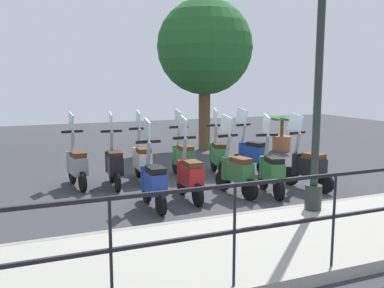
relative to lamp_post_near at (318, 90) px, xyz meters
The scene contains 17 objects.
ground_plane 3.20m from the lamp_post_near, 12.50° to the left, with size 28.00×28.00×0.00m, color #38383D.
promenade_walkway 2.18m from the lamp_post_near, 144.76° to the left, with size 2.20×20.00×0.15m.
fence_railing 2.21m from the lamp_post_near, 163.53° to the left, with size 0.04×16.03×1.07m.
lamp_post_near is the anchor object (origin of this frame).
tree_distant 7.00m from the lamp_post_near, ahead, with size 2.92×2.92×4.65m.
potted_palm 6.79m from the lamp_post_near, 29.66° to the right, with size 1.06×0.66×1.05m.
scooter_near_0 2.43m from the lamp_post_near, 34.33° to the right, with size 1.20×0.54×1.54m.
scooter_near_1 2.16m from the lamp_post_near, ahead, with size 1.22×0.49×1.54m.
scooter_near_2 2.35m from the lamp_post_near, 16.46° to the left, with size 1.22×0.48×1.54m.
scooter_near_3 2.74m from the lamp_post_near, 40.14° to the left, with size 1.23×0.44×1.54m.
scooter_near_4 3.09m from the lamp_post_near, 56.21° to the left, with size 1.23×0.44×1.54m.
scooter_far_0 3.72m from the lamp_post_near, 13.11° to the right, with size 1.20×0.54×1.54m.
scooter_far_1 3.77m from the lamp_post_near, ahead, with size 1.22×0.50×1.54m.
scooter_far_2 3.88m from the lamp_post_near, 14.93° to the left, with size 1.23×0.44×1.54m.
scooter_far_3 4.23m from the lamp_post_near, 28.13° to the left, with size 1.23×0.44×1.54m.
scooter_far_4 4.38m from the lamp_post_near, 37.96° to the left, with size 1.23×0.44×1.54m.
scooter_far_5 5.00m from the lamp_post_near, 42.97° to the left, with size 1.23×0.44×1.54m.
Camera 1 is at (-7.79, 3.77, 2.23)m, focal length 40.00 mm.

